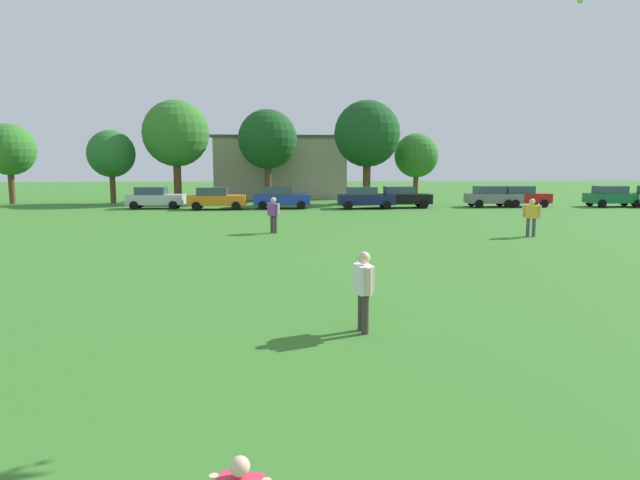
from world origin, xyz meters
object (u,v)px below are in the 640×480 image
Objects in this scene: parked_car_gray_5 at (492,196)px; tree_right at (367,134)px; parked_car_orange_1 at (216,198)px; tree_far_left at (9,150)px; parked_car_navy_3 at (365,197)px; bystander_midfield at (274,212)px; adult_bystander at (364,285)px; parked_car_green_7 at (613,196)px; parked_car_blue_2 at (281,197)px; tree_center_right at (267,139)px; bystander_near_trees at (532,214)px; tree_far_right at (416,156)px; tree_left at (111,154)px; parked_car_black_4 at (402,197)px; parked_car_silver_0 at (155,197)px; parked_car_red_6 at (521,196)px; tree_center_left at (176,134)px.

parked_car_gray_5 is 0.49× the size of tree_right.
tree_far_left is (-18.23, 6.81, 3.76)m from parked_car_orange_1.
parked_car_navy_3 is at bearing -12.85° from tree_far_left.
bystander_midfield is 0.20× the size of tree_right.
adult_bystander reaches higher than parked_car_green_7.
tree_center_right is (-1.22, 7.87, 4.74)m from parked_car_blue_2.
parked_car_gray_5 is (4.91, 18.17, -0.22)m from bystander_near_trees.
bystander_near_trees is 18.83m from parked_car_gray_5.
tree_right is 5.40m from tree_far_right.
tree_right is at bearing -18.71° from tree_center_right.
parked_car_orange_1 is 11.37m from parked_car_navy_3.
bystander_midfield is 23.71m from tree_center_right.
parked_car_navy_3 is at bearing -3.86° from parked_car_blue_2.
adult_bystander is 0.19× the size of tree_right.
tree_far_right reaches higher than parked_car_gray_5.
bystander_near_trees is at bearing -140.08° from bystander_midfield.
parked_car_blue_2 is at bearing -6.14° from adult_bystander.
parked_car_gray_5 is at bearing -21.68° from tree_center_right.
adult_bystander is 46.02m from tree_far_left.
adult_bystander is 0.94× the size of bystander_midfield.
tree_left is (-31.62, 5.93, 3.42)m from parked_car_gray_5.
tree_left reaches higher than bystander_midfield.
tree_center_right is at bearing 144.43° from parked_car_black_4.
parked_car_silver_0 is at bearing -23.23° from tree_far_left.
parked_car_navy_3 is at bearing -175.05° from parked_car_red_6.
tree_far_left is 0.83× the size of tree_center_right.
tree_left is at bearing 171.22° from parked_car_green_7.
tree_right is 1.44× the size of tree_far_right.
tree_far_right is at bearing 155.56° from parked_car_green_7.
bystander_near_trees is at bearing -39.77° from parked_car_silver_0.
parked_car_blue_2 is at bearing -178.01° from parked_car_red_6.
parked_car_silver_0 and parked_car_orange_1 have the same top height.
tree_center_right is at bearing 158.32° from parked_car_gray_5.
parked_car_black_4 is at bearing 11.57° from parked_car_navy_3.
bystander_midfield is at bearing -2.17° from adult_bystander.
parked_car_orange_1 is 0.48× the size of tree_center_left.
tree_far_right is (2.60, 6.62, 3.29)m from parked_car_black_4.
tree_far_left is 0.78× the size of tree_right.
parked_car_blue_2 and parked_car_black_4 have the same top height.
bystander_near_trees is 17.96m from parked_car_navy_3.
parked_car_blue_2 is 1.00× the size of parked_car_black_4.
tree_center_left is at bearing 155.80° from parked_car_navy_3.
parked_car_black_4 is (-2.50, 17.71, -0.22)m from bystander_near_trees.
parked_car_orange_1 is 0.49× the size of tree_right.
tree_center_left is (-15.57, 7.00, 5.16)m from parked_car_navy_3.
bystander_midfield is 15.39m from parked_car_blue_2.
parked_car_navy_3 is at bearing 128.62° from bystander_near_trees.
adult_bystander is 37.74m from tree_right.
tree_far_left reaches higher than tree_far_right.
bystander_near_trees is at bearing -81.95° from parked_car_black_4.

